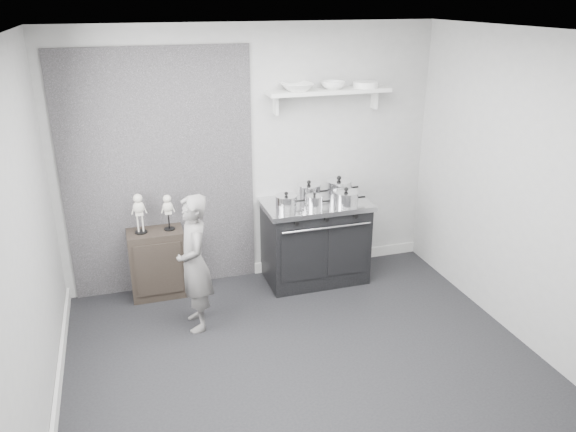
% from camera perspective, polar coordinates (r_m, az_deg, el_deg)
% --- Properties ---
extents(ground, '(4.00, 4.00, 0.00)m').
position_cam_1_polar(ground, '(4.94, 1.79, -14.93)').
color(ground, black).
rests_on(ground, ground).
extents(room_shell, '(4.02, 3.62, 2.71)m').
position_cam_1_polar(room_shell, '(4.29, 0.27, 3.91)').
color(room_shell, '#9E9E9C').
rests_on(room_shell, ground).
extents(wall_shelf, '(1.30, 0.26, 0.24)m').
position_cam_1_polar(wall_shelf, '(5.90, 4.16, 12.44)').
color(wall_shelf, silver).
rests_on(wall_shelf, room_shell).
extents(stove, '(1.12, 0.70, 0.90)m').
position_cam_1_polar(stove, '(6.10, 2.75, -2.51)').
color(stove, black).
rests_on(stove, ground).
extents(side_cabinet, '(0.56, 0.32, 0.72)m').
position_cam_1_polar(side_cabinet, '(5.95, -13.11, -4.70)').
color(side_cabinet, black).
rests_on(side_cabinet, ground).
extents(child, '(0.32, 0.48, 1.31)m').
position_cam_1_polar(child, '(5.21, -9.50, -4.77)').
color(child, slate).
rests_on(child, ground).
extents(pot_front_left, '(0.31, 0.23, 0.17)m').
position_cam_1_polar(pot_front_left, '(5.74, -0.17, 1.48)').
color(pot_front_left, silver).
rests_on(pot_front_left, stove).
extents(pot_back_left, '(0.34, 0.25, 0.21)m').
position_cam_1_polar(pot_back_left, '(5.97, 2.13, 2.49)').
color(pot_back_left, silver).
rests_on(pot_back_left, stove).
extents(pot_back_right, '(0.37, 0.28, 0.23)m').
position_cam_1_polar(pot_back_right, '(6.09, 5.17, 2.84)').
color(pot_back_right, silver).
rests_on(pot_back_right, stove).
extents(pot_front_right, '(0.35, 0.26, 0.19)m').
position_cam_1_polar(pot_front_right, '(5.85, 5.90, 1.83)').
color(pot_front_right, silver).
rests_on(pot_front_right, stove).
extents(pot_front_center, '(0.26, 0.17, 0.16)m').
position_cam_1_polar(pot_front_center, '(5.74, 2.71, 1.47)').
color(pot_front_center, silver).
rests_on(pot_front_center, stove).
extents(skeleton_full, '(0.13, 0.09, 0.47)m').
position_cam_1_polar(skeleton_full, '(5.72, -14.90, 0.54)').
color(skeleton_full, beige).
rests_on(skeleton_full, side_cabinet).
extents(skeleton_torso, '(0.12, 0.08, 0.43)m').
position_cam_1_polar(skeleton_torso, '(5.74, -12.10, 0.63)').
color(skeleton_torso, beige).
rests_on(skeleton_torso, side_cabinet).
extents(bowl_large, '(0.32, 0.32, 0.08)m').
position_cam_1_polar(bowl_large, '(5.77, 0.90, 12.99)').
color(bowl_large, white).
rests_on(bowl_large, wall_shelf).
extents(bowl_small, '(0.24, 0.24, 0.08)m').
position_cam_1_polar(bowl_small, '(5.90, 4.62, 13.11)').
color(bowl_small, white).
rests_on(bowl_small, wall_shelf).
extents(plate_stack, '(0.26, 0.26, 0.06)m').
position_cam_1_polar(plate_stack, '(6.04, 7.86, 13.10)').
color(plate_stack, white).
rests_on(plate_stack, wall_shelf).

